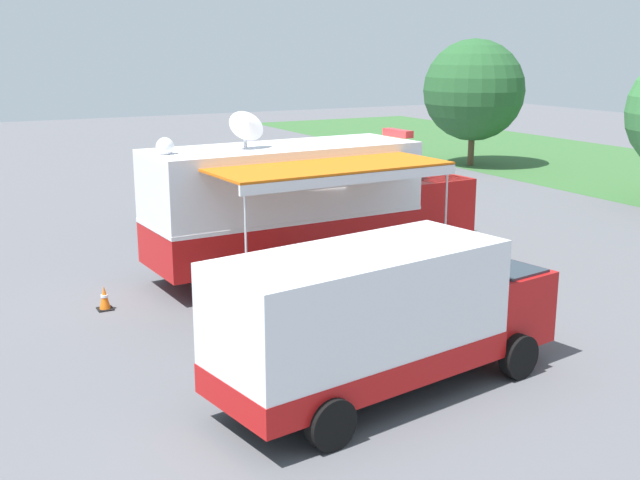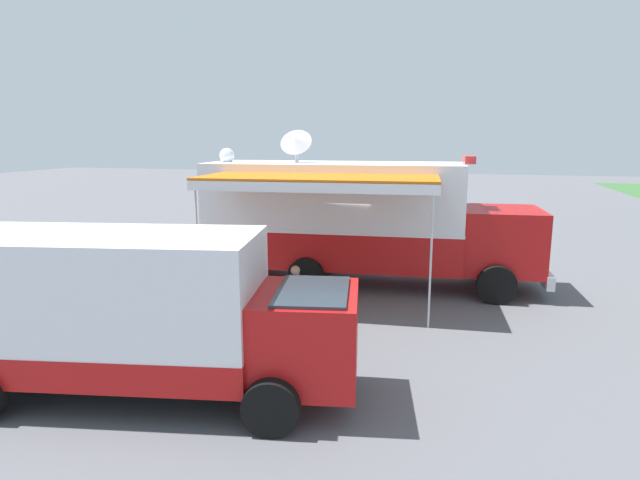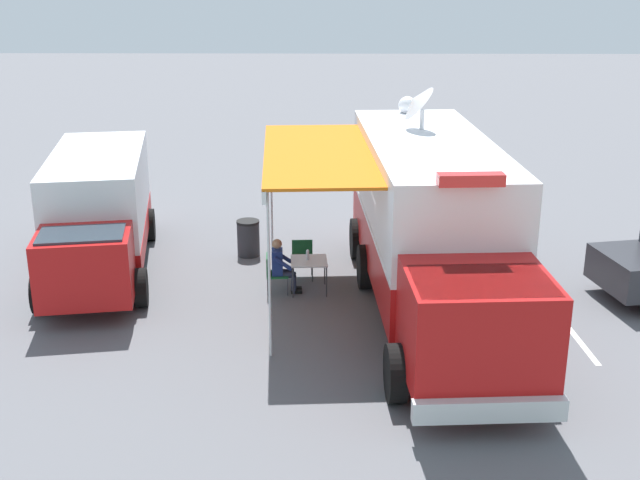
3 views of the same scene
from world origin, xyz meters
The scene contains 12 objects.
ground_plane centered at (0.00, 0.00, 0.00)m, with size 100.00×100.00×0.00m, color #5B5B60.
lot_stripe centered at (-2.71, 0.87, 0.00)m, with size 0.12×4.80×0.01m, color silver.
command_truck centered at (-0.01, 0.75, 1.94)m, with size 5.32×9.62×4.53m.
folding_table centered at (2.54, -0.25, 0.67)m, with size 0.85×0.85×0.73m.
water_bottle centered at (2.57, -0.32, 0.83)m, with size 0.07×0.07×0.22m.
folding_chair_at_table centered at (3.34, -0.16, 0.51)m, with size 0.51×0.51×0.87m.
folding_chair_beside_table centered at (2.71, -1.09, 0.51)m, with size 0.51×0.51×0.87m.
seated_responder centered at (3.15, -0.17, 0.65)m, with size 0.68×0.58×1.25m.
trash_bin centered at (4.12, -2.56, 0.46)m, with size 0.57×0.57×0.91m.
traffic_cone centered at (0.66, -4.95, 0.28)m, with size 0.36×0.36×0.58m.
support_truck centered at (7.55, -1.63, 1.39)m, with size 3.22×7.05×2.70m.
car_behind_truck centered at (-5.92, -0.03, 0.88)m, with size 4.47×2.62×1.76m.
Camera 2 is at (14.64, 3.38, 4.20)m, focal length 29.45 mm.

